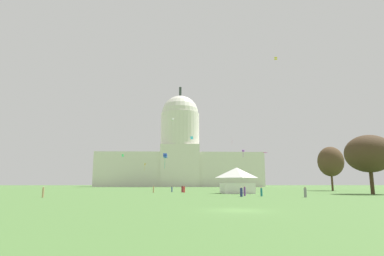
% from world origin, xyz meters
% --- Properties ---
extents(ground_plane, '(800.00, 800.00, 0.00)m').
position_xyz_m(ground_plane, '(0.00, 0.00, 0.00)').
color(ground_plane, '#4C7538').
extents(capitol_building, '(113.98, 27.50, 71.87)m').
position_xyz_m(capitol_building, '(-4.30, 197.67, 22.10)').
color(capitol_building, silver).
rests_on(capitol_building, ground_plane).
extents(event_tent, '(7.53, 7.05, 5.80)m').
position_xyz_m(event_tent, '(8.26, 45.78, 2.99)').
color(event_tent, white).
rests_on(event_tent, ground_plane).
extents(tree_east_far, '(11.62, 11.06, 12.49)m').
position_xyz_m(tree_east_far, '(35.66, 39.23, 8.47)').
color(tree_east_far, '#42301E').
rests_on(tree_east_far, ground_plane).
extents(tree_east_near, '(10.04, 10.81, 13.71)m').
position_xyz_m(tree_east_near, '(42.94, 71.78, 9.02)').
color(tree_east_near, '#4C3823').
rests_on(tree_east_near, ground_plane).
extents(person_tan_lawn_far_left, '(0.36, 0.36, 1.69)m').
position_xyz_m(person_tan_lawn_far_left, '(-26.53, 25.66, 0.79)').
color(person_tan_lawn_far_left, tan).
rests_on(person_tan_lawn_far_left, ground_plane).
extents(person_denim_front_right, '(0.37, 0.37, 1.56)m').
position_xyz_m(person_denim_front_right, '(-6.72, 57.96, 0.72)').
color(person_denim_front_right, '#3D5684').
rests_on(person_denim_front_right, ground_plane).
extents(person_navy_front_center, '(0.46, 0.46, 1.65)m').
position_xyz_m(person_navy_front_center, '(5.61, 27.29, 0.75)').
color(person_navy_front_center, navy).
rests_on(person_navy_front_center, ground_plane).
extents(person_purple_edge_west, '(0.44, 0.44, 1.76)m').
position_xyz_m(person_purple_edge_west, '(6.94, 31.00, 0.81)').
color(person_purple_edge_west, '#703D93').
rests_on(person_purple_edge_west, ground_plane).
extents(person_teal_back_center, '(0.48, 0.48, 1.65)m').
position_xyz_m(person_teal_back_center, '(9.46, 28.91, 0.77)').
color(person_teal_back_center, '#1E757A').
rests_on(person_teal_back_center, ground_plane).
extents(person_red_aisle_center, '(0.65, 0.65, 1.67)m').
position_xyz_m(person_red_aisle_center, '(-3.61, 53.20, 0.75)').
color(person_red_aisle_center, red).
rests_on(person_red_aisle_center, ground_plane).
extents(person_maroon_lawn_far_right, '(0.59, 0.59, 1.69)m').
position_xyz_m(person_maroon_lawn_far_right, '(-4.04, 55.46, 0.77)').
color(person_maroon_lawn_far_right, maroon).
rests_on(person_maroon_lawn_far_right, ground_plane).
extents(person_tan_back_right, '(0.41, 0.41, 1.68)m').
position_xyz_m(person_tan_back_right, '(-10.97, 50.90, 0.78)').
color(person_tan_back_right, tan).
rests_on(person_tan_back_right, ground_plane).
extents(person_grey_edge_east, '(0.59, 0.59, 1.69)m').
position_xyz_m(person_grey_edge_east, '(15.44, 24.47, 0.77)').
color(person_grey_edge_east, gray).
rests_on(person_grey_edge_east, ground_plane).
extents(kite_white_high, '(1.44, 1.46, 4.32)m').
position_xyz_m(kite_white_high, '(-8.83, 158.93, 39.83)').
color(kite_white_high, white).
extents(kite_cyan_low, '(0.98, 0.72, 1.08)m').
position_xyz_m(kite_cyan_low, '(-1.02, 70.54, 16.18)').
color(kite_cyan_low, '#33BCDB').
extents(kite_violet_low, '(0.87, 0.88, 2.42)m').
position_xyz_m(kite_violet_low, '(16.32, 77.24, 12.86)').
color(kite_violet_low, purple).
extents(kite_gold_low, '(0.75, 0.40, 4.13)m').
position_xyz_m(kite_gold_low, '(-23.69, 150.04, 12.15)').
color(kite_gold_low, gold).
extents(kite_blue_low, '(1.07, 1.15, 4.02)m').
position_xyz_m(kite_blue_low, '(-8.60, 58.21, 9.50)').
color(kite_blue_low, blue).
extents(kite_yellow_high, '(1.15, 1.23, 1.41)m').
position_xyz_m(kite_yellow_high, '(32.70, 89.56, 50.53)').
color(kite_yellow_high, yellow).
extents(kite_magenta_low, '(1.54, 1.13, 0.15)m').
position_xyz_m(kite_magenta_low, '(23.63, 76.90, 11.92)').
color(kite_magenta_low, '#D1339E').
extents(kite_pink_mid, '(0.47, 0.71, 4.63)m').
position_xyz_m(kite_pink_mid, '(28.06, 168.56, 29.34)').
color(kite_pink_mid, pink).
extents(kite_green_low, '(1.22, 0.95, 4.14)m').
position_xyz_m(kite_green_low, '(-35.15, 145.17, 16.83)').
color(kite_green_low, green).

